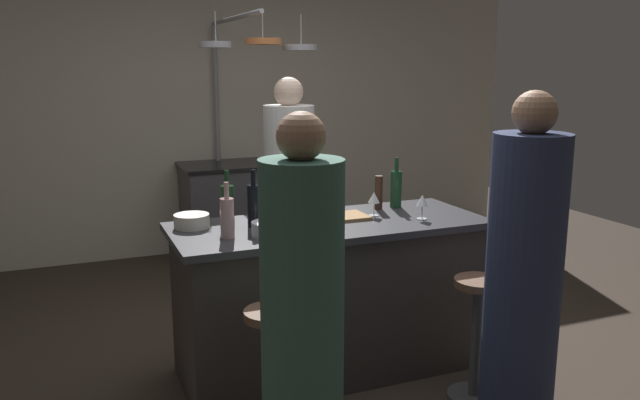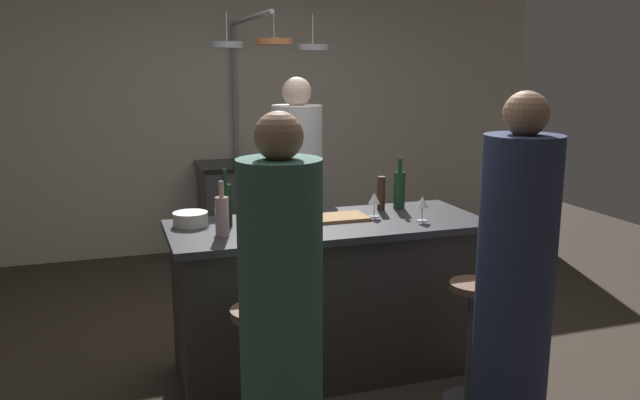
# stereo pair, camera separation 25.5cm
# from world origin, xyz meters

# --- Properties ---
(ground_plane) EXTENTS (9.00, 9.00, 0.00)m
(ground_plane) POSITION_xyz_m (0.00, 0.00, 0.00)
(ground_plane) COLOR #382D26
(back_wall) EXTENTS (6.40, 0.16, 2.60)m
(back_wall) POSITION_xyz_m (0.00, 2.85, 1.30)
(back_wall) COLOR beige
(back_wall) RESTS_ON ground_plane
(kitchen_island) EXTENTS (1.80, 0.72, 0.90)m
(kitchen_island) POSITION_xyz_m (0.00, 0.00, 0.45)
(kitchen_island) COLOR #332D2B
(kitchen_island) RESTS_ON ground_plane
(stove_range) EXTENTS (0.80, 0.64, 0.89)m
(stove_range) POSITION_xyz_m (0.00, 2.45, 0.45)
(stove_range) COLOR #47474C
(stove_range) RESTS_ON ground_plane
(chef) EXTENTS (0.36, 0.36, 1.70)m
(chef) POSITION_xyz_m (0.10, 0.98, 0.79)
(chef) COLOR white
(chef) RESTS_ON ground_plane
(bar_stool_left) EXTENTS (0.28, 0.28, 0.68)m
(bar_stool_left) POSITION_xyz_m (-0.56, -0.62, 0.38)
(bar_stool_left) COLOR #4C4C51
(bar_stool_left) RESTS_ON ground_plane
(guest_left) EXTENTS (0.34, 0.34, 1.61)m
(guest_left) POSITION_xyz_m (-0.54, -0.97, 0.75)
(guest_left) COLOR #33594C
(guest_left) RESTS_ON ground_plane
(bar_stool_right) EXTENTS (0.28, 0.28, 0.68)m
(bar_stool_right) POSITION_xyz_m (0.58, -0.62, 0.38)
(bar_stool_right) COLOR #4C4C51
(bar_stool_right) RESTS_ON ground_plane
(guest_right) EXTENTS (0.35, 0.35, 1.67)m
(guest_right) POSITION_xyz_m (0.57, -0.97, 0.77)
(guest_right) COLOR #262D4C
(guest_right) RESTS_ON ground_plane
(overhead_pot_rack) EXTENTS (0.90, 1.50, 2.17)m
(overhead_pot_rack) POSITION_xyz_m (0.03, 1.83, 1.72)
(overhead_pot_rack) COLOR gray
(overhead_pot_rack) RESTS_ON ground_plane
(cutting_board) EXTENTS (0.32, 0.22, 0.02)m
(cutting_board) POSITION_xyz_m (0.09, 0.06, 0.91)
(cutting_board) COLOR #997047
(cutting_board) RESTS_ON kitchen_island
(pepper_mill) EXTENTS (0.05, 0.05, 0.21)m
(pepper_mill) POSITION_xyz_m (0.41, 0.20, 1.01)
(pepper_mill) COLOR #382319
(pepper_mill) RESTS_ON kitchen_island
(wine_bottle_green) EXTENTS (0.07, 0.07, 0.31)m
(wine_bottle_green) POSITION_xyz_m (0.54, 0.21, 1.02)
(wine_bottle_green) COLOR #193D23
(wine_bottle_green) RESTS_ON kitchen_island
(wine_bottle_rose) EXTENTS (0.07, 0.07, 0.29)m
(wine_bottle_rose) POSITION_xyz_m (-0.62, -0.11, 1.01)
(wine_bottle_rose) COLOR #B78C8E
(wine_bottle_rose) RESTS_ON kitchen_island
(wine_bottle_white) EXTENTS (0.07, 0.07, 0.31)m
(wine_bottle_white) POSITION_xyz_m (-0.24, -0.25, 1.02)
(wine_bottle_white) COLOR gray
(wine_bottle_white) RESTS_ON kitchen_island
(wine_bottle_dark) EXTENTS (0.07, 0.07, 0.32)m
(wine_bottle_dark) POSITION_xyz_m (-0.43, 0.07, 1.02)
(wine_bottle_dark) COLOR black
(wine_bottle_dark) RESTS_ON kitchen_island
(wine_bottle_red) EXTENTS (0.07, 0.07, 0.32)m
(wine_bottle_red) POSITION_xyz_m (-0.57, 0.10, 1.02)
(wine_bottle_red) COLOR #143319
(wine_bottle_red) RESTS_ON kitchen_island
(wine_glass_near_right_guest) EXTENTS (0.07, 0.07, 0.15)m
(wine_glass_near_right_guest) POSITION_xyz_m (0.52, -0.14, 1.01)
(wine_glass_near_right_guest) COLOR silver
(wine_glass_near_right_guest) RESTS_ON kitchen_island
(wine_glass_near_left_guest) EXTENTS (0.07, 0.07, 0.15)m
(wine_glass_near_left_guest) POSITION_xyz_m (0.30, 0.04, 1.01)
(wine_glass_near_left_guest) COLOR silver
(wine_glass_near_left_guest) RESTS_ON kitchen_island
(mixing_bowl_ceramic) EXTENTS (0.19, 0.19, 0.07)m
(mixing_bowl_ceramic) POSITION_xyz_m (-0.75, 0.18, 0.94)
(mixing_bowl_ceramic) COLOR silver
(mixing_bowl_ceramic) RESTS_ON kitchen_island
(mixing_bowl_steel) EXTENTS (0.20, 0.20, 0.07)m
(mixing_bowl_steel) POSITION_xyz_m (-0.41, -0.15, 0.94)
(mixing_bowl_steel) COLOR #B7B7BC
(mixing_bowl_steel) RESTS_ON kitchen_island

